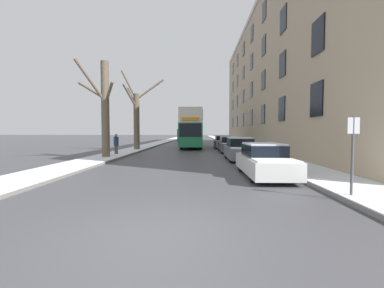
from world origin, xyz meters
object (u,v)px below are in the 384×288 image
(bare_tree_left_1, at_px, (136,116))
(parked_car_2, at_px, (229,145))
(parked_car_0, at_px, (264,161))
(street_sign_post, at_px, (352,152))
(parked_car_3, at_px, (223,142))
(bare_tree_left_0, at_px, (104,108))
(double_decker_bus, at_px, (192,127))
(parked_car_1, at_px, (240,150))
(oncoming_van, at_px, (184,135))
(pedestrian_left_sidewalk, at_px, (116,144))

(bare_tree_left_1, xyz_separation_m, parked_car_2, (9.08, -2.11, -2.81))
(parked_car_0, distance_m, street_sign_post, 4.19)
(parked_car_2, bearing_deg, parked_car_3, 90.00)
(bare_tree_left_1, height_order, parked_car_2, bare_tree_left_1)
(parked_car_2, xyz_separation_m, parked_car_3, (0.00, 6.18, 0.01))
(bare_tree_left_0, distance_m, parked_car_2, 11.47)
(bare_tree_left_1, bearing_deg, street_sign_post, -60.81)
(double_decker_bus, height_order, parked_car_1, double_decker_bus)
(oncoming_van, bearing_deg, bare_tree_left_1, -98.35)
(parked_car_3, relative_size, street_sign_post, 1.92)
(parked_car_0, height_order, street_sign_post, street_sign_post)
(bare_tree_left_0, bearing_deg, pedestrian_left_sidewalk, 88.20)
(parked_car_3, bearing_deg, parked_car_0, -90.00)
(parked_car_3, relative_size, oncoming_van, 0.79)
(double_decker_bus, bearing_deg, parked_car_2, -64.00)
(bare_tree_left_0, distance_m, parked_car_3, 15.63)
(pedestrian_left_sidewalk, relative_size, street_sign_post, 0.75)
(bare_tree_left_1, xyz_separation_m, parked_car_0, (9.08, -14.86, -2.83))
(bare_tree_left_0, xyz_separation_m, oncoming_van, (3.63, 31.19, -2.26))
(pedestrian_left_sidewalk, bearing_deg, parked_car_1, 24.75)
(parked_car_3, xyz_separation_m, oncoming_van, (-5.70, 18.98, 0.61))
(oncoming_van, bearing_deg, double_decker_bus, -83.35)
(double_decker_bus, distance_m, street_sign_post, 24.64)
(double_decker_bus, height_order, parked_car_2, double_decker_bus)
(bare_tree_left_1, bearing_deg, pedestrian_left_sidewalk, -91.65)
(parked_car_1, height_order, oncoming_van, oncoming_van)
(bare_tree_left_1, height_order, pedestrian_left_sidewalk, bare_tree_left_1)
(parked_car_0, relative_size, oncoming_van, 0.82)
(parked_car_1, height_order, pedestrian_left_sidewalk, pedestrian_left_sidewalk)
(parked_car_3, xyz_separation_m, pedestrian_left_sidewalk, (-9.25, -10.00, 0.27))
(parked_car_0, distance_m, oncoming_van, 38.34)
(parked_car_1, relative_size, oncoming_van, 0.81)
(parked_car_0, distance_m, pedestrian_left_sidewalk, 12.87)
(pedestrian_left_sidewalk, bearing_deg, bare_tree_left_0, -51.51)
(bare_tree_left_0, relative_size, street_sign_post, 2.94)
(street_sign_post, bearing_deg, double_decker_bus, 101.79)
(parked_car_2, distance_m, street_sign_post, 16.72)
(bare_tree_left_1, xyz_separation_m, street_sign_post, (10.48, -18.75, -2.16))
(parked_car_1, xyz_separation_m, parked_car_2, (0.00, 6.39, -0.02))
(parked_car_1, relative_size, street_sign_post, 1.98)
(double_decker_bus, relative_size, parked_car_1, 2.45)
(parked_car_3, bearing_deg, bare_tree_left_0, -127.36)
(parked_car_0, relative_size, pedestrian_left_sidewalk, 2.64)
(bare_tree_left_1, relative_size, parked_car_3, 1.85)
(parked_car_0, xyz_separation_m, parked_car_2, (0.00, 12.75, 0.03))
(bare_tree_left_0, distance_m, bare_tree_left_1, 8.14)
(parked_car_0, height_order, parked_car_3, parked_car_3)
(parked_car_0, xyz_separation_m, pedestrian_left_sidewalk, (-9.25, 8.94, 0.30))
(double_decker_bus, bearing_deg, street_sign_post, -78.21)
(parked_car_0, bearing_deg, double_decker_bus, 100.19)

